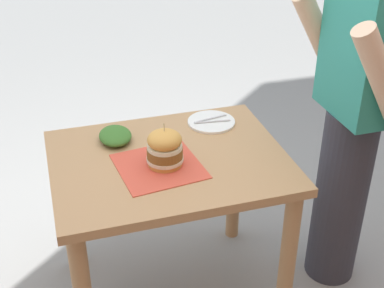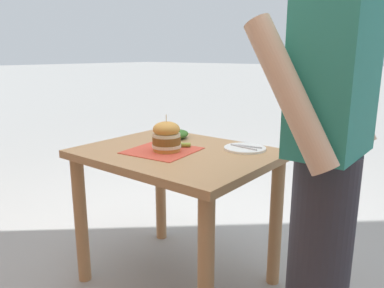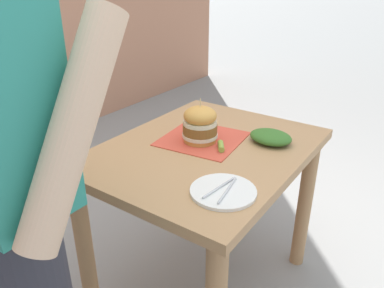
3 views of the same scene
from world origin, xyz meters
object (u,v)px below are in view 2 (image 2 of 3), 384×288
object	(u,v)px
patio_table	(177,177)
side_plate_with_forks	(245,148)
diner_across_table	(327,157)
pickle_spear	(184,145)
sandwich	(167,136)
side_salad	(175,134)

from	to	relation	value
patio_table	side_plate_with_forks	xyz separation A→B (m)	(-0.24, 0.27, 0.15)
diner_across_table	pickle_spear	bearing A→B (deg)	-100.50
side_plate_with_forks	diner_across_table	distance (m)	0.63
patio_table	diner_across_table	distance (m)	0.85
diner_across_table	patio_table	bearing A→B (deg)	-95.95
sandwich	side_plate_with_forks	bearing A→B (deg)	134.45
pickle_spear	side_plate_with_forks	xyz separation A→B (m)	(-0.17, 0.28, -0.01)
pickle_spear	sandwich	bearing A→B (deg)	-8.90
patio_table	sandwich	distance (m)	0.23
patio_table	pickle_spear	distance (m)	0.17
side_plate_with_forks	side_salad	bearing A→B (deg)	-85.34
sandwich	diner_across_table	distance (m)	0.83
diner_across_table	side_plate_with_forks	bearing A→B (deg)	-121.27
patio_table	side_plate_with_forks	bearing A→B (deg)	132.10
pickle_spear	side_plate_with_forks	world-z (taller)	pickle_spear
sandwich	diner_across_table	xyz separation A→B (m)	(0.04, 0.83, 0.04)
patio_table	side_salad	distance (m)	0.33
side_salad	diner_across_table	xyz separation A→B (m)	(0.29, 0.99, 0.10)
sandwich	side_plate_with_forks	world-z (taller)	sandwich
side_salad	diner_across_table	bearing A→B (deg)	73.81
sandwich	pickle_spear	distance (m)	0.13
patio_table	side_plate_with_forks	size ratio (longest dim) A/B	4.42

